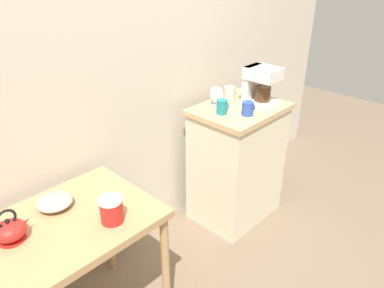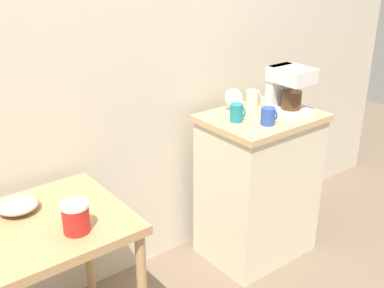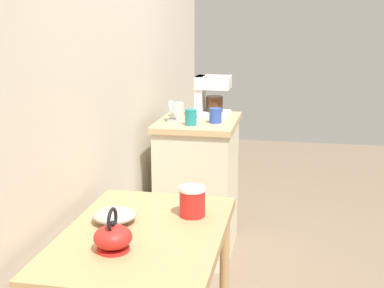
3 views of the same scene
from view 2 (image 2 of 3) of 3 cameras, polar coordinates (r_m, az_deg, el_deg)
name	(u,v)px [view 2 (image 2 of 3)]	position (r m, az deg, el deg)	size (l,w,h in m)	color
back_wall	(123,24)	(2.42, -8.37, 14.14)	(4.40, 0.10, 2.80)	beige
wooden_table	(17,251)	(2.05, -20.37, -11.98)	(0.90, 0.60, 0.73)	tan
kitchen_counter	(258,185)	(2.83, 7.96, -4.99)	(0.64, 0.49, 0.89)	beige
bowl_stoneware	(17,205)	(2.11, -20.33, -6.92)	(0.17, 0.17, 0.06)	#9E998C
canister_enamel	(76,217)	(1.90, -13.85, -8.60)	(0.11, 0.11, 0.12)	red
coffee_maker	(288,88)	(2.67, 11.49, 6.65)	(0.18, 0.22, 0.26)	white
mug_blue	(268,116)	(2.50, 9.20, 3.35)	(0.08, 0.08, 0.09)	#2D4CAD
mug_small_cream	(253,98)	(2.78, 7.34, 5.51)	(0.09, 0.08, 0.09)	beige
mug_dark_teal	(237,113)	(2.52, 5.45, 3.78)	(0.08, 0.07, 0.10)	teal
table_clock	(234,102)	(2.66, 5.10, 5.13)	(0.12, 0.06, 0.13)	#B2B5BA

